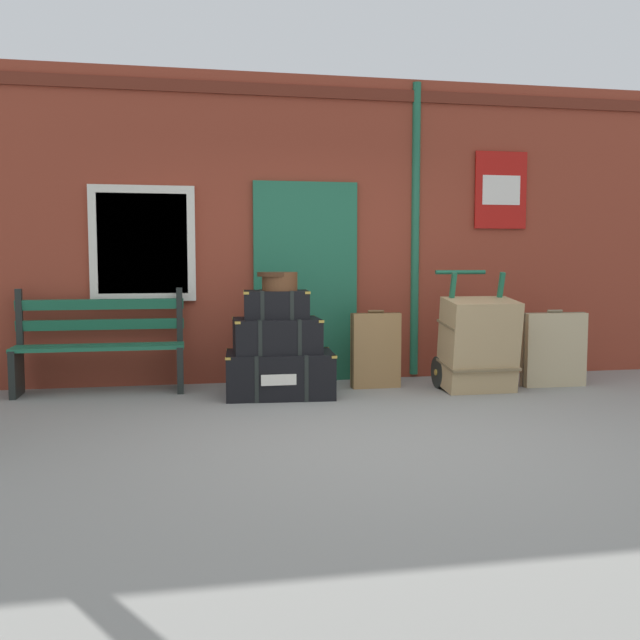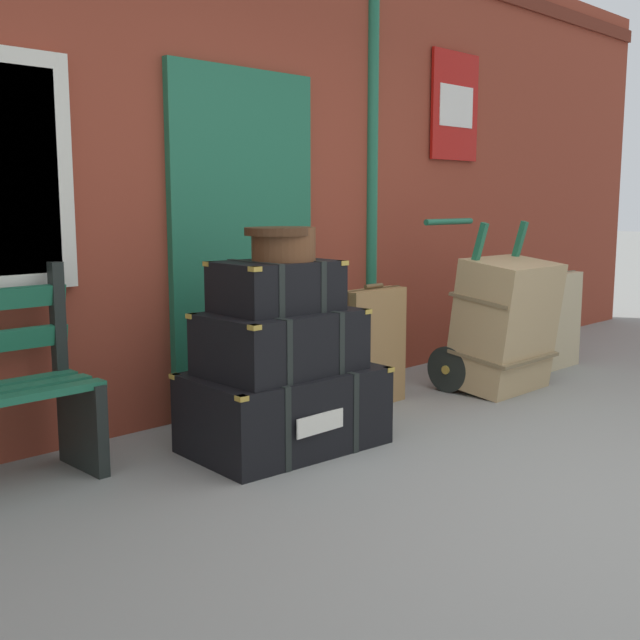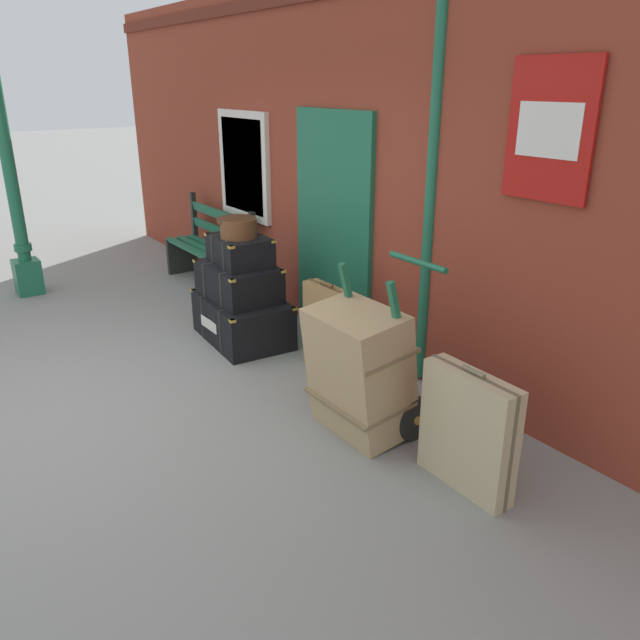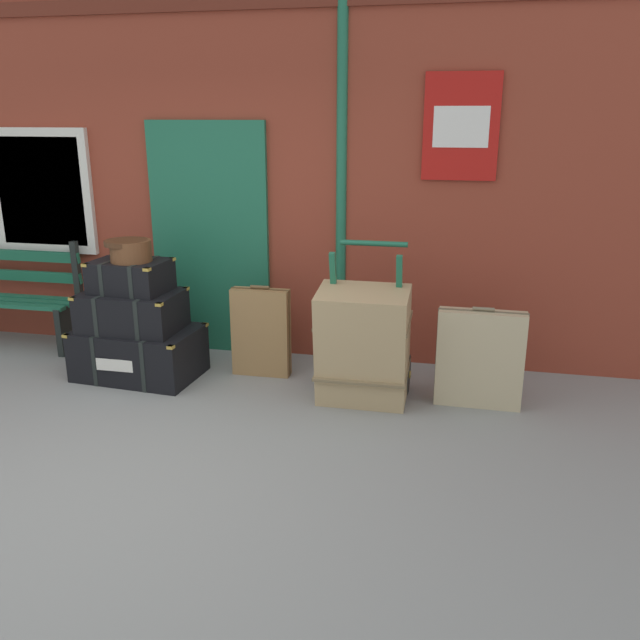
% 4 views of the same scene
% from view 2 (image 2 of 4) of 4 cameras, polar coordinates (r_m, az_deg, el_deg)
% --- Properties ---
extents(ground_plane, '(60.00, 60.00, 0.00)m').
position_cam_2_polar(ground_plane, '(3.72, 21.29, -12.51)').
color(ground_plane, gray).
extents(brick_facade, '(10.40, 0.35, 3.20)m').
position_cam_2_polar(brick_facade, '(5.09, -6.03, 11.90)').
color(brick_facade, brown).
rests_on(brick_facade, ground).
extents(steamer_trunk_base, '(1.06, 0.73, 0.43)m').
position_cam_2_polar(steamer_trunk_base, '(4.20, -2.62, -6.49)').
color(steamer_trunk_base, black).
rests_on(steamer_trunk_base, ground).
extents(steamer_trunk_middle, '(0.82, 0.56, 0.33)m').
position_cam_2_polar(steamer_trunk_middle, '(4.09, -2.87, -1.58)').
color(steamer_trunk_middle, black).
rests_on(steamer_trunk_middle, steamer_trunk_base).
extents(steamer_trunk_top, '(0.64, 0.50, 0.27)m').
position_cam_2_polar(steamer_trunk_top, '(4.07, -3.19, 2.49)').
color(steamer_trunk_top, black).
rests_on(steamer_trunk_top, steamer_trunk_middle).
extents(round_hatbox, '(0.38, 0.35, 0.17)m').
position_cam_2_polar(round_hatbox, '(4.06, -2.75, 5.73)').
color(round_hatbox, brown).
rests_on(round_hatbox, steamer_trunk_top).
extents(porters_trolley, '(0.71, 0.67, 1.18)m').
position_cam_2_polar(porters_trolley, '(5.67, 11.72, -2.06)').
color(porters_trolley, black).
rests_on(porters_trolley, ground).
extents(large_brown_trunk, '(0.70, 0.54, 0.93)m').
position_cam_2_polar(large_brown_trunk, '(5.54, 13.33, -0.32)').
color(large_brown_trunk, tan).
rests_on(large_brown_trunk, ground).
extents(suitcase_caramel, '(0.50, 0.15, 0.79)m').
position_cam_2_polar(suitcase_caramel, '(5.04, 3.89, -1.98)').
color(suitcase_caramel, olive).
rests_on(suitcase_caramel, ground).
extents(suitcase_umber, '(0.66, 0.18, 0.79)m').
position_cam_2_polar(suitcase_umber, '(6.37, 16.45, -0.10)').
color(suitcase_umber, tan).
rests_on(suitcase_umber, ground).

